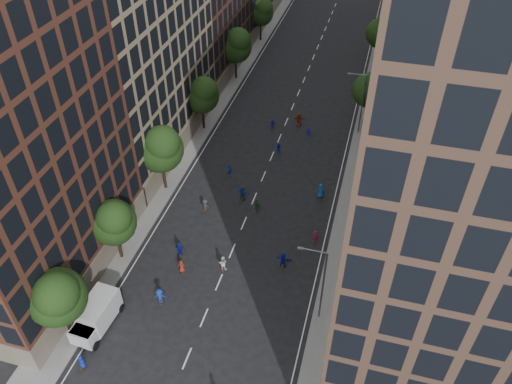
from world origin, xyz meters
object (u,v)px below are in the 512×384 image
Objects in this scene: streetlamp_near at (321,282)px; streetlamp_far at (361,101)px; skater_0 at (82,362)px; cargo_van at (96,315)px.

streetlamp_near is 33.00m from streetlamp_far.
streetlamp_near is at bearing -143.40° from skater_0.
skater_0 is (-18.87, -43.64, -4.42)m from streetlamp_far.
streetlamp_near is 1.62× the size of cargo_van.
streetlamp_near is 1.00× the size of streetlamp_far.
streetlamp_far is 44.17m from cargo_van.
cargo_van is 3.73× the size of skater_0.
streetlamp_near and streetlamp_far have the same top height.
streetlamp_near is 22.11m from skater_0.
cargo_van is 4.39m from skater_0.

